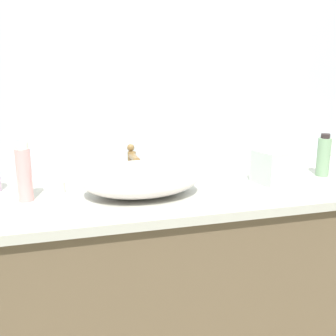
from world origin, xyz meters
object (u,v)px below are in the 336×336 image
object	(u,v)px
sink_basin	(141,179)
perfume_bottle	(24,173)
lotion_bottle	(324,156)
tissue_box	(272,165)
candle_jar	(59,187)

from	to	relation	value
sink_basin	perfume_bottle	world-z (taller)	perfume_bottle
lotion_bottle	tissue_box	xyz separation A→B (m)	(-0.25, -0.04, -0.01)
lotion_bottle	tissue_box	size ratio (longest dim) A/B	1.04
perfume_bottle	tissue_box	world-z (taller)	perfume_bottle
perfume_bottle	candle_jar	distance (m)	0.14
sink_basin	candle_jar	xyz separation A→B (m)	(-0.28, 0.10, -0.04)
candle_jar	tissue_box	bearing A→B (deg)	-5.94
lotion_bottle	sink_basin	bearing A→B (deg)	-176.12
perfume_bottle	candle_jar	size ratio (longest dim) A/B	4.30
tissue_box	candle_jar	xyz separation A→B (m)	(-0.78, 0.08, -0.05)
perfume_bottle	candle_jar	world-z (taller)	perfume_bottle
sink_basin	lotion_bottle	world-z (taller)	lotion_bottle
lotion_bottle	perfume_bottle	world-z (taller)	perfume_bottle
sink_basin	perfume_bottle	xyz separation A→B (m)	(-0.38, 0.04, 0.04)
tissue_box	candle_jar	size ratio (longest dim) A/B	3.61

